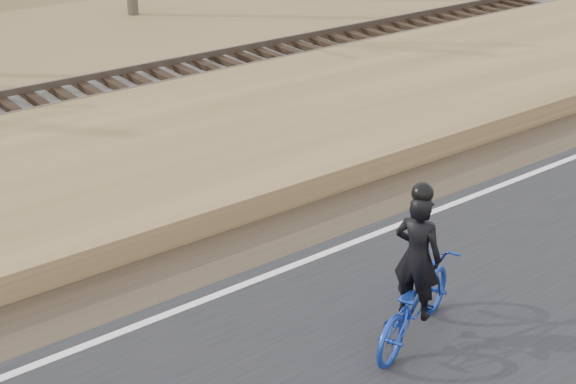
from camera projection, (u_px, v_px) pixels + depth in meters
ground at (227, 305)px, 10.84m from camera, size 120.00×120.00×0.00m
edge_line at (219, 294)px, 10.95m from camera, size 120.00×0.12×0.01m
shoulder at (183, 267)px, 11.70m from camera, size 120.00×1.60×0.04m
embankment at (94, 186)px, 13.78m from camera, size 120.00×5.00×0.44m
ballast at (16, 123)px, 16.52m from camera, size 120.00×3.00×0.45m
railroad at (13, 109)px, 16.39m from camera, size 120.00×2.40×0.29m
cyclist at (415, 292)px, 9.78m from camera, size 2.12×1.37×2.13m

